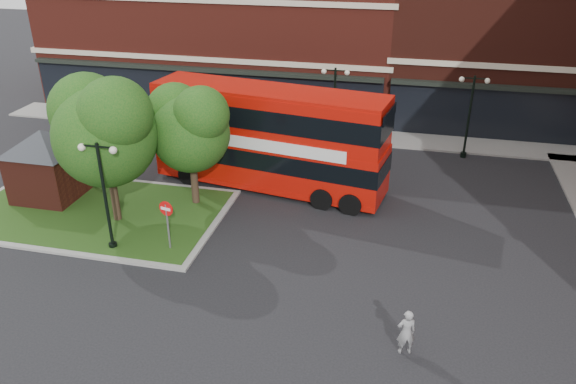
% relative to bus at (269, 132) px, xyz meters
% --- Properties ---
extents(ground, '(120.00, 120.00, 0.00)m').
position_rel_bus_xyz_m(ground, '(0.42, -7.95, -3.10)').
color(ground, black).
rests_on(ground, ground).
extents(pavement_far, '(44.00, 3.00, 0.12)m').
position_rel_bus_xyz_m(pavement_far, '(0.42, 8.55, -3.04)').
color(pavement_far, slate).
rests_on(pavement_far, ground).
extents(terrace_far_left, '(26.00, 12.00, 14.00)m').
position_rel_bus_xyz_m(terrace_far_left, '(-7.58, 16.05, 3.90)').
color(terrace_far_left, maroon).
rests_on(terrace_far_left, ground).
extents(terrace_far_right, '(18.00, 12.00, 16.00)m').
position_rel_bus_xyz_m(terrace_far_right, '(14.42, 16.05, 4.90)').
color(terrace_far_right, '#471911').
rests_on(terrace_far_right, ground).
extents(traffic_island, '(12.60, 7.60, 0.15)m').
position_rel_bus_xyz_m(traffic_island, '(-7.58, -4.95, -3.03)').
color(traffic_island, gray).
rests_on(traffic_island, ground).
extents(kiosk, '(6.51, 6.51, 3.60)m').
position_rel_bus_xyz_m(kiosk, '(-10.58, -3.95, -0.79)').
color(kiosk, '#471911').
rests_on(kiosk, traffic_island).
extents(tree_island_west, '(5.40, 4.71, 7.21)m').
position_rel_bus_xyz_m(tree_island_west, '(-6.17, -5.37, 1.69)').
color(tree_island_west, '#2D2116').
rests_on(tree_island_west, ground).
extents(tree_island_east, '(4.46, 3.90, 6.29)m').
position_rel_bus_xyz_m(tree_island_east, '(-3.16, -2.88, 1.14)').
color(tree_island_east, '#2D2116').
rests_on(tree_island_east, ground).
extents(lamp_island, '(1.72, 0.36, 5.00)m').
position_rel_bus_xyz_m(lamp_island, '(-5.08, -7.75, -0.27)').
color(lamp_island, black).
rests_on(lamp_island, ground).
extents(lamp_far_left, '(1.72, 0.36, 5.00)m').
position_rel_bus_xyz_m(lamp_far_left, '(2.42, 6.55, -0.27)').
color(lamp_far_left, black).
rests_on(lamp_far_left, ground).
extents(lamp_far_right, '(1.72, 0.36, 5.00)m').
position_rel_bus_xyz_m(lamp_far_right, '(10.42, 6.55, -0.27)').
color(lamp_far_right, black).
rests_on(lamp_far_right, ground).
extents(bus, '(12.67, 4.77, 4.73)m').
position_rel_bus_xyz_m(bus, '(0.00, 0.00, 0.00)').
color(bus, '#B40F07').
rests_on(bus, ground).
extents(woman, '(0.72, 0.58, 1.72)m').
position_rel_bus_xyz_m(woman, '(7.70, -11.45, -2.24)').
color(woman, gray).
rests_on(woman, ground).
extents(car_silver, '(4.41, 1.88, 1.49)m').
position_rel_bus_xyz_m(car_silver, '(-5.14, 6.55, -2.36)').
color(car_silver, '#A3A4AA').
rests_on(car_silver, ground).
extents(car_white, '(3.89, 1.63, 1.25)m').
position_rel_bus_xyz_m(car_white, '(3.74, 8.05, -2.48)').
color(car_white, silver).
rests_on(car_white, ground).
extents(no_entry_sign, '(0.66, 0.19, 2.42)m').
position_rel_bus_xyz_m(no_entry_sign, '(-2.57, -7.30, -1.38)').
color(no_entry_sign, slate).
rests_on(no_entry_sign, ground).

